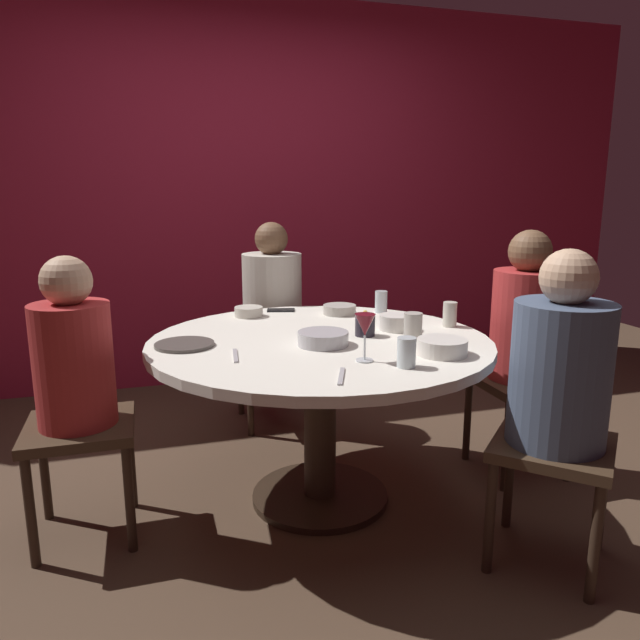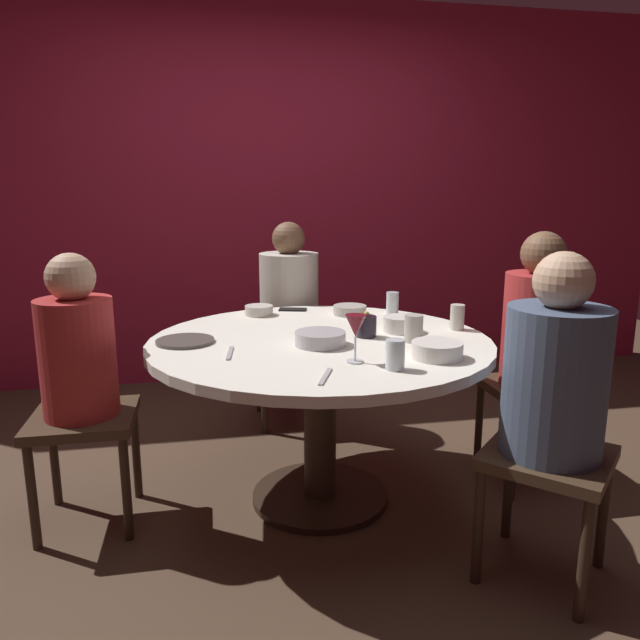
# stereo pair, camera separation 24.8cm
# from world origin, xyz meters

# --- Properties ---
(ground_plane) EXTENTS (8.00, 8.00, 0.00)m
(ground_plane) POSITION_xyz_m (0.00, 0.00, 0.00)
(ground_plane) COLOR #4C3828
(back_wall) EXTENTS (6.00, 0.10, 2.60)m
(back_wall) POSITION_xyz_m (0.00, 1.87, 1.30)
(back_wall) COLOR maroon
(back_wall) RESTS_ON ground
(dining_table) EXTENTS (1.43, 1.43, 0.74)m
(dining_table) POSITION_xyz_m (0.00, 0.00, 0.60)
(dining_table) COLOR silver
(dining_table) RESTS_ON ground
(seated_diner_left) EXTENTS (0.40, 0.40, 1.12)m
(seated_diner_left) POSITION_xyz_m (-0.97, 0.00, 0.69)
(seated_diner_left) COLOR #3F2D1E
(seated_diner_left) RESTS_ON ground
(seated_diner_back) EXTENTS (0.40, 0.40, 1.17)m
(seated_diner_back) POSITION_xyz_m (0.00, 0.95, 0.72)
(seated_diner_back) COLOR #3F2D1E
(seated_diner_back) RESTS_ON ground
(seated_diner_right) EXTENTS (0.40, 0.40, 1.17)m
(seated_diner_right) POSITION_xyz_m (1.00, 0.00, 0.72)
(seated_diner_right) COLOR #3F2D1E
(seated_diner_right) RESTS_ON ground
(seated_diner_front_right) EXTENTS (0.57, 0.57, 1.16)m
(seated_diner_front_right) POSITION_xyz_m (0.67, -0.67, 0.72)
(seated_diner_front_right) COLOR #3F2D1E
(seated_diner_front_right) RESTS_ON ground
(candle_holder) EXTENTS (0.09, 0.09, 0.11)m
(candle_holder) POSITION_xyz_m (0.20, -0.01, 0.78)
(candle_holder) COLOR black
(candle_holder) RESTS_ON dining_table
(wine_glass) EXTENTS (0.08, 0.08, 0.18)m
(wine_glass) POSITION_xyz_m (0.06, -0.37, 0.86)
(wine_glass) COLOR silver
(wine_glass) RESTS_ON dining_table
(dinner_plate) EXTENTS (0.24, 0.24, 0.01)m
(dinner_plate) POSITION_xyz_m (-0.55, 0.04, 0.74)
(dinner_plate) COLOR #4C4742
(dinner_plate) RESTS_ON dining_table
(cell_phone) EXTENTS (0.15, 0.10, 0.01)m
(cell_phone) POSITION_xyz_m (-0.03, 0.62, 0.74)
(cell_phone) COLOR black
(cell_phone) RESTS_ON dining_table
(bowl_serving_large) EXTENTS (0.20, 0.20, 0.06)m
(bowl_serving_large) POSITION_xyz_m (-0.02, -0.11, 0.76)
(bowl_serving_large) COLOR #B7B7BC
(bowl_serving_large) RESTS_ON dining_table
(bowl_salad_center) EXTENTS (0.15, 0.15, 0.07)m
(bowl_salad_center) POSITION_xyz_m (0.37, 0.06, 0.77)
(bowl_salad_center) COLOR silver
(bowl_salad_center) RESTS_ON dining_table
(bowl_small_white) EXTENTS (0.14, 0.14, 0.05)m
(bowl_small_white) POSITION_xyz_m (-0.21, 0.53, 0.76)
(bowl_small_white) COLOR beige
(bowl_small_white) RESTS_ON dining_table
(bowl_sauce_side) EXTENTS (0.16, 0.16, 0.05)m
(bowl_sauce_side) POSITION_xyz_m (0.24, 0.45, 0.76)
(bowl_sauce_side) COLOR #B2ADA3
(bowl_sauce_side) RESTS_ON dining_table
(bowl_rice_portion) EXTENTS (0.19, 0.19, 0.06)m
(bowl_rice_portion) POSITION_xyz_m (0.37, -0.37, 0.77)
(bowl_rice_portion) COLOR silver
(bowl_rice_portion) RESTS_ON dining_table
(cup_near_candle) EXTENTS (0.07, 0.07, 0.11)m
(cup_near_candle) POSITION_xyz_m (0.17, -0.48, 0.79)
(cup_near_candle) COLOR silver
(cup_near_candle) RESTS_ON dining_table
(cup_by_left_diner) EXTENTS (0.06, 0.06, 0.11)m
(cup_by_left_diner) POSITION_xyz_m (0.45, 0.43, 0.79)
(cup_by_left_diner) COLOR silver
(cup_by_left_diner) RESTS_ON dining_table
(cup_by_right_diner) EXTENTS (0.06, 0.06, 0.11)m
(cup_by_right_diner) POSITION_xyz_m (0.63, 0.05, 0.79)
(cup_by_right_diner) COLOR beige
(cup_by_right_diner) RESTS_ON dining_table
(cup_center_front) EXTENTS (0.08, 0.08, 0.11)m
(cup_center_front) POSITION_xyz_m (0.37, -0.12, 0.79)
(cup_center_front) COLOR #B2ADA3
(cup_center_front) RESTS_ON dining_table
(fork_near_plate) EXTENTS (0.08, 0.17, 0.01)m
(fork_near_plate) POSITION_xyz_m (-0.08, -0.52, 0.74)
(fork_near_plate) COLOR #B7B7BC
(fork_near_plate) RESTS_ON dining_table
(knife_near_plate) EXTENTS (0.04, 0.18, 0.01)m
(knife_near_plate) POSITION_xyz_m (-0.38, -0.17, 0.74)
(knife_near_plate) COLOR #B7B7BC
(knife_near_plate) RESTS_ON dining_table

